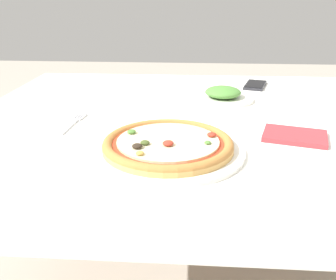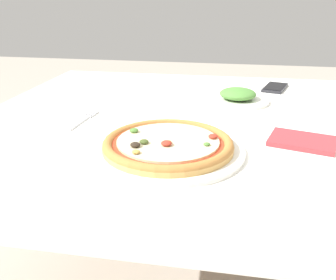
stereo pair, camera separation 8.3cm
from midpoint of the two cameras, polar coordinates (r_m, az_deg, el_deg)
name	(u,v)px [view 1 (the left image)]	position (r m, az deg, el deg)	size (l,w,h in m)	color
dining_table	(207,145)	(1.08, 3.81, -0.76)	(1.39, 1.18, 0.74)	brown
pizza_plate	(168,146)	(0.83, -2.85, -0.91)	(0.34, 0.34, 0.04)	white
fork	(73,123)	(1.06, -16.45, 2.50)	(0.03, 0.17, 0.00)	silver
cell_phone	(255,85)	(1.46, 11.58, 8.20)	(0.11, 0.16, 0.01)	#232328
side_plate	(223,95)	(1.25, 6.48, 6.79)	(0.20, 0.20, 0.05)	white
napkin_folded	(295,136)	(0.96, 16.44, 0.56)	(0.17, 0.15, 0.01)	#933338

